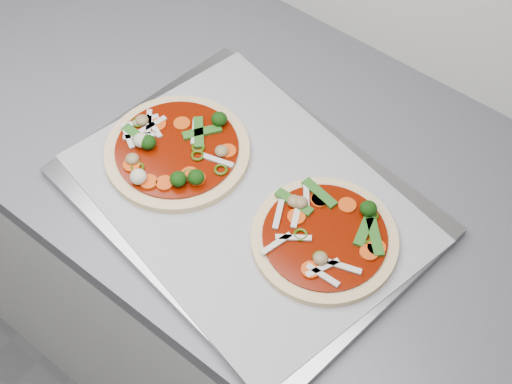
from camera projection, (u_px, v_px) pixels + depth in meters
The scene contains 4 objects.
baking_tray at pixel (247, 201), 1.01m from camera, with size 0.49×0.36×0.02m, color gray.
parchment at pixel (247, 197), 1.00m from camera, with size 0.47×0.34×0.00m, color #9E9DA3.
pizza_left at pixel (176, 151), 1.04m from camera, with size 0.29×0.29×0.04m.
pizza_right at pixel (325, 236), 0.95m from camera, with size 0.24×0.24×0.03m.
Camera 1 is at (-0.23, 0.78, 1.74)m, focal length 50.00 mm.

